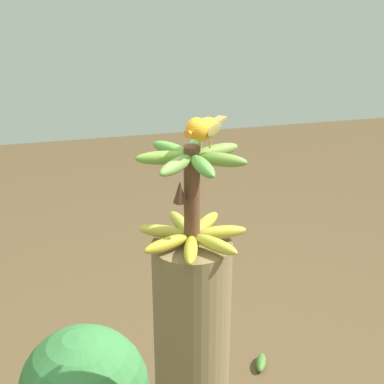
{
  "coord_description": "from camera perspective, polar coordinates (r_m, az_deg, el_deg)",
  "views": [
    {
      "loc": [
        -1.42,
        0.33,
        1.78
      ],
      "look_at": [
        0.0,
        0.0,
        1.15
      ],
      "focal_mm": 55.31,
      "sensor_mm": 36.0,
      "label": 1
    }
  ],
  "objects": [
    {
      "name": "banana_bunch",
      "position": [
        1.59,
        -0.03,
        -0.47
      ],
      "size": [
        0.31,
        0.31,
        0.29
      ],
      "color": "brown",
      "rests_on": "banana_tree"
    },
    {
      "name": "banana_tree",
      "position": [
        1.94,
        0.0,
        -17.91
      ],
      "size": [
        0.23,
        0.23,
        0.99
      ],
      "primitive_type": "cylinder",
      "color": "olive",
      "rests_on": "ground"
    },
    {
      "name": "fallen_banana",
      "position": [
        2.77,
        6.68,
        -16.02
      ],
      "size": [
        0.13,
        0.09,
        0.04
      ],
      "primitive_type": "ellipsoid",
      "rotation": [
        0.0,
        0.0,
        2.72
      ],
      "color": "#47752D",
      "rests_on": "ground"
    },
    {
      "name": "perched_bird",
      "position": [
        1.5,
        1.01,
        6.11
      ],
      "size": [
        0.17,
        0.15,
        0.09
      ],
      "color": "#C68933",
      "rests_on": "banana_bunch"
    }
  ]
}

